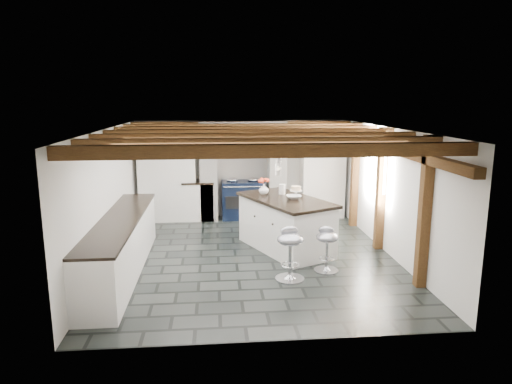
{
  "coord_description": "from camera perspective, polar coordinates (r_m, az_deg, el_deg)",
  "views": [
    {
      "loc": [
        -0.66,
        -7.87,
        2.81
      ],
      "look_at": [
        0.1,
        0.4,
        1.1
      ],
      "focal_mm": 32.0,
      "sensor_mm": 36.0,
      "label": 1
    }
  ],
  "objects": [
    {
      "name": "room_shell",
      "position": [
        9.45,
        -4.85,
        0.96
      ],
      "size": [
        6.0,
        6.03,
        6.0
      ],
      "color": "silver",
      "rests_on": "ground"
    },
    {
      "name": "ground",
      "position": [
        8.39,
        -0.43,
        -7.95
      ],
      "size": [
        6.0,
        6.0,
        0.0
      ],
      "primitive_type": "plane",
      "color": "black",
      "rests_on": "ground"
    },
    {
      "name": "range_cooker",
      "position": [
        10.83,
        -1.63,
        -0.87
      ],
      "size": [
        1.0,
        0.63,
        0.99
      ],
      "color": "black",
      "rests_on": "ground"
    },
    {
      "name": "kitchen_island",
      "position": [
        8.61,
        3.69,
        -3.93
      ],
      "size": [
        1.78,
        2.25,
        1.32
      ],
      "rotation": [
        0.0,
        0.0,
        0.43
      ],
      "color": "white",
      "rests_on": "ground"
    },
    {
      "name": "bar_stool_near",
      "position": [
        7.61,
        8.87,
        -6.46
      ],
      "size": [
        0.47,
        0.47,
        0.75
      ],
      "rotation": [
        0.0,
        0.0,
        -0.33
      ],
      "color": "silver",
      "rests_on": "ground"
    },
    {
      "name": "bar_stool_far",
      "position": [
        7.18,
        4.26,
        -6.95
      ],
      "size": [
        0.49,
        0.49,
        0.85
      ],
      "rotation": [
        0.0,
        0.0,
        0.19
      ],
      "color": "silver",
      "rests_on": "ground"
    }
  ]
}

